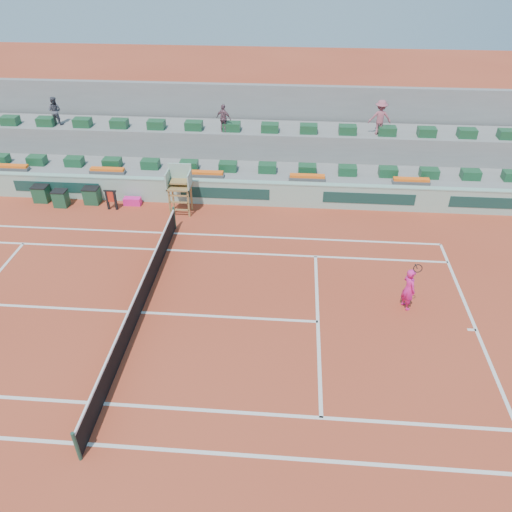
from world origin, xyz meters
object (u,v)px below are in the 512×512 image
Objects in this scene: player_bag at (132,201)px; drink_cooler_a at (92,195)px; tennis_player at (409,289)px; umpire_chair at (180,183)px.

drink_cooler_a is at bearing 179.15° from player_bag.
drink_cooler_a is at bearing 153.90° from tennis_player.
player_bag is 1.01× the size of drink_cooler_a.
umpire_chair reaches higher than player_bag.
umpire_chair reaches higher than drink_cooler_a.
player_bag is at bearing 168.71° from umpire_chair.
drink_cooler_a is (-4.63, 0.55, -1.12)m from umpire_chair.
umpire_chair reaches higher than tennis_player.
drink_cooler_a is (-2.03, 0.03, 0.23)m from player_bag.
player_bag is 14.06m from tennis_player.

